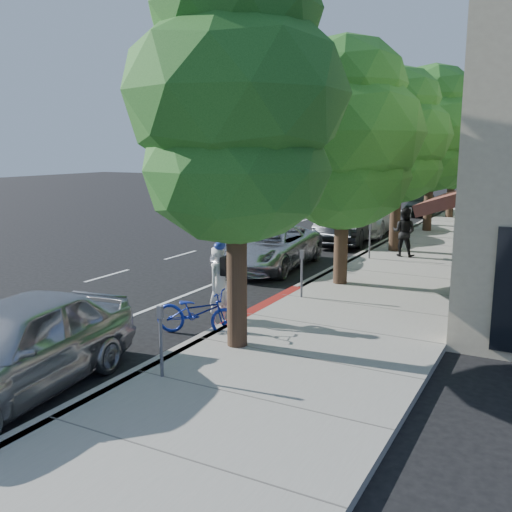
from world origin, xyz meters
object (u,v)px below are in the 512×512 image
Objects in this scene: street_tree_4 at (454,140)px; dark_sedan at (348,223)px; pedestrian at (404,232)px; silver_suv at (269,247)px; street_tree_0 at (236,102)px; cyclist at (220,286)px; street_tree_5 at (469,146)px; dark_suv_far at (421,203)px; street_tree_2 at (399,138)px; white_pickup at (367,215)px; street_tree_3 at (432,130)px; bicycle at (198,312)px; near_car_a at (13,348)px; street_tree_1 at (344,136)px.

dark_sedan is at bearing -103.77° from street_tree_4.
dark_sedan is at bearing -38.95° from pedestrian.
silver_suv is at bearing 46.94° from pedestrian.
street_tree_0 reaches higher than pedestrian.
dark_sedan is (-1.28, 12.50, -0.07)m from cyclist.
street_tree_5 is at bearing 7.98° from cyclist.
dark_suv_far is (-0.71, 24.26, -0.20)m from cyclist.
street_tree_2 is 18.00m from street_tree_5.
street_tree_3 is at bearing 17.54° from white_pickup.
street_tree_5 is at bearing 90.00° from street_tree_0.
pedestrian is (3.23, -5.98, 0.17)m from white_pickup.
street_tree_4 is 3.76× the size of bicycle.
bicycle is 10.68m from pedestrian.
street_tree_3 reaches higher than near_car_a.
street_tree_1 is at bearing 86.55° from pedestrian.
street_tree_4 is (0.00, 6.00, -0.38)m from street_tree_3.
cyclist is 1.05× the size of pedestrian.
street_tree_3 is at bearing -17.32° from bicycle.
near_car_a reaches higher than dark_suv_far.
bicycle is 1.10× the size of pedestrian.
street_tree_0 is 11.69m from pedestrian.
cyclist is at bearing -96.49° from street_tree_2.
pedestrian is (1.81, 9.69, 0.11)m from cyclist.
street_tree_3 is at bearing -81.76° from pedestrian.
pedestrian is at bearing 71.45° from near_car_a.
street_tree_0 reaches higher than street_tree_5.
street_tree_2 reaches higher than bicycle.
street_tree_3 is 7.95m from pedestrian.
street_tree_3 is at bearing 52.40° from dark_sedan.
white_pickup is 3.39× the size of pedestrian.
white_pickup is (-1.42, 15.66, -0.06)m from cyclist.
bicycle is at bearing -103.36° from street_tree_1.
dark_suv_far is (-1.92, 19.59, -3.62)m from street_tree_1.
street_tree_0 is 1.07× the size of street_tree_4.
street_tree_0 is at bearing -90.00° from street_tree_5.
white_pickup is 8.62m from dark_suv_far.
street_tree_2 reaches higher than street_tree_5.
street_tree_0 is at bearing -90.00° from street_tree_2.
street_tree_0 is at bearing -125.09° from bicycle.
street_tree_1 is 1.45× the size of near_car_a.
dark_sedan is at bearing 107.65° from street_tree_1.
bicycle is at bearing -175.69° from cyclist.
dark_suv_far is at bearing 12.09° from cyclist.
street_tree_3 is 1.30× the size of white_pickup.
street_tree_0 reaches higher than near_car_a.
street_tree_5 is at bearing -84.85° from pedestrian.
street_tree_5 is at bearing 78.39° from silver_suv.
dark_suv_far is (-1.92, 13.59, -3.65)m from street_tree_2.
street_tree_0 is at bearing -86.51° from dark_sedan.
street_tree_3 is 1.50× the size of dark_sedan.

